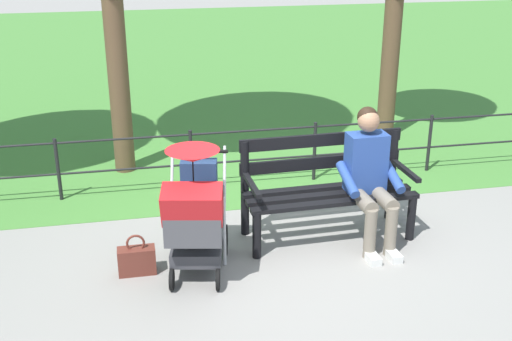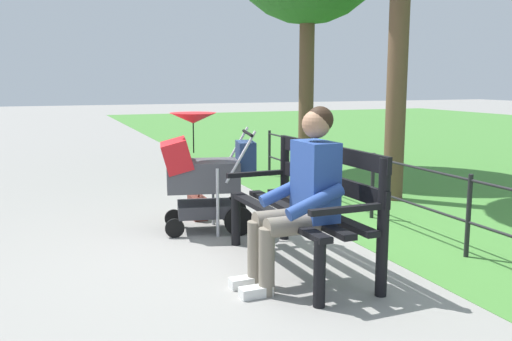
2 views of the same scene
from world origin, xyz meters
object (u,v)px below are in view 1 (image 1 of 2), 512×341
(park_bench, at_px, (326,183))
(stroller, at_px, (196,210))
(handbag, at_px, (137,260))
(person_on_bench, at_px, (370,174))

(park_bench, xyz_separation_m, stroller, (1.29, 0.49, 0.07))
(park_bench, relative_size, handbag, 4.37)
(person_on_bench, relative_size, handbag, 3.45)
(stroller, xyz_separation_m, handbag, (0.51, -0.09, -0.47))
(park_bench, height_order, person_on_bench, person_on_bench)
(person_on_bench, xyz_separation_m, stroller, (1.64, 0.27, -0.08))
(stroller, bearing_deg, handbag, -9.73)
(stroller, height_order, handbag, stroller)
(person_on_bench, xyz_separation_m, handbag, (2.15, 0.18, -0.55))
(park_bench, height_order, handbag, park_bench)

